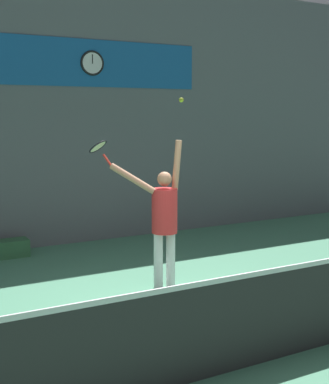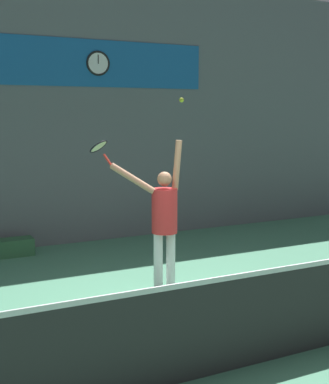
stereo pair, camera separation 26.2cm
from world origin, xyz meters
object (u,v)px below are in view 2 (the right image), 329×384
(scoreboard_clock, at_px, (98,63))
(tennis_player, at_px, (164,216))
(equipment_bag, at_px, (10,248))
(tennis_racket, at_px, (99,148))
(tennis_ball, at_px, (182,100))

(scoreboard_clock, bearing_deg, tennis_player, -93.55)
(equipment_bag, bearing_deg, tennis_racket, -67.88)
(scoreboard_clock, relative_size, tennis_ball, 7.06)
(scoreboard_clock, relative_size, equipment_bag, 0.58)
(tennis_player, xyz_separation_m, tennis_ball, (0.26, -0.03, 1.60))
(tennis_player, relative_size, equipment_bag, 2.61)
(tennis_ball, height_order, equipment_bag, tennis_ball)
(tennis_player, bearing_deg, tennis_racket, 144.75)
(tennis_ball, bearing_deg, tennis_racket, 150.77)
(scoreboard_clock, height_order, equipment_bag, scoreboard_clock)
(tennis_ball, bearing_deg, tennis_player, 172.29)
(scoreboard_clock, xyz_separation_m, equipment_bag, (-1.83, -0.41, -3.24))
(tennis_player, distance_m, tennis_racket, 1.31)
(equipment_bag, bearing_deg, tennis_ball, -55.49)
(tennis_player, distance_m, tennis_ball, 1.62)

